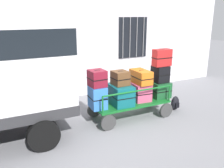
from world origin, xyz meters
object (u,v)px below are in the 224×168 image
Objects in this scene: backpack at (175,103)px; suitcase_left_bottom at (98,97)px; suitcase_midleft_bottom at (120,95)px; suitcase_left_middle at (97,78)px; suitcase_midright_top at (162,58)px; suitcase_midleft_middle at (120,78)px; suitcase_center_bottom at (141,92)px; suitcase_midright_bottom at (159,89)px; suitcase_midright_middle at (160,74)px; suitcase_center_middle at (141,77)px; luggage_cart at (130,105)px.

suitcase_left_bottom is at bearing 176.30° from backpack.
suitcase_left_bottom is 0.67m from suitcase_midleft_bottom.
suitcase_left_middle is 2.05m from suitcase_midright_top.
suitcase_center_bottom is (0.67, -0.00, -0.49)m from suitcase_midleft_middle.
suitcase_left_bottom is 2.20m from suitcase_midright_top.
suitcase_midright_bottom is 1.22× the size of suitcase_midright_middle.
suitcase_midleft_middle reaches higher than suitcase_center_middle.
suitcase_center_bottom is at bearing 177.59° from suitcase_midright_top.
suitcase_center_middle is at bearing 0.30° from suitcase_left_middle.
suitcase_midright_middle reaches higher than suitcase_midleft_middle.
suitcase_midright_top reaches higher than suitcase_left_middle.
suitcase_midright_top is at bearing 166.42° from backpack.
suitcase_left_bottom is at bearing 178.87° from suitcase_midright_top.
suitcase_midright_middle reaches higher than suitcase_center_middle.
suitcase_midleft_bottom is at bearing -90.00° from suitcase_midleft_middle.
suitcase_midleft_bottom is at bearing -2.47° from suitcase_left_middle.
backpack is (2.52, -0.16, -1.05)m from suitcase_left_middle.
suitcase_midleft_bottom is 1.93m from backpack.
suitcase_midleft_bottom is at bearing -178.47° from suitcase_center_bottom.
suitcase_midright_top is (0.00, -0.04, 0.49)m from suitcase_midright_middle.
suitcase_center_middle is 0.84m from suitcase_midright_top.
suitcase_left_middle is at bearing 176.30° from backpack.
suitcase_midleft_bottom is at bearing -175.76° from luggage_cart.
suitcase_left_middle is 0.65× the size of suitcase_center_middle.
suitcase_midleft_bottom is (-0.33, -0.02, 0.37)m from luggage_cart.
suitcase_midleft_middle reaches higher than backpack.
luggage_cart is 0.50m from suitcase_midleft_bottom.
suitcase_center_middle is at bearing 1.91° from luggage_cart.
luggage_cart is at bearing -178.09° from suitcase_center_middle.
suitcase_left_bottom is at bearing 179.52° from suitcase_center_bottom.
suitcase_left_bottom is (-1.00, 0.00, 0.39)m from luggage_cart.
suitcase_center_middle is at bearing 3.08° from suitcase_midleft_bottom.
suitcase_left_bottom is 0.51m from suitcase_left_middle.
suitcase_midleft_bottom is 1.33× the size of suitcase_midright_bottom.
suitcase_midright_top is at bearing -0.44° from suitcase_midleft_bottom.
suitcase_left_middle reaches higher than suitcase_midleft_middle.
suitcase_center_bottom is at bearing -179.11° from suitcase_midright_middle.
suitcase_midleft_middle reaches higher than luggage_cart.
suitcase_midright_bottom is at bearing -0.07° from suitcase_left_middle.
suitcase_left_bottom is 0.76× the size of suitcase_midleft_bottom.
suitcase_left_bottom is at bearing -179.71° from suitcase_center_middle.
luggage_cart is at bearing -179.80° from suitcase_midright_middle.
suitcase_midright_top reaches higher than suitcase_midright_middle.
backpack is at bearing -8.19° from suitcase_center_middle.
suitcase_left_bottom reaches higher than backpack.
suitcase_midleft_middle is 0.83m from suitcase_center_bottom.
backpack is (0.51, -0.12, -1.44)m from suitcase_midright_top.
suitcase_left_bottom reaches higher than suitcase_midright_bottom.
suitcase_center_middle reaches higher than suitcase_midright_bottom.
suitcase_center_bottom is at bearing -90.00° from suitcase_center_middle.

